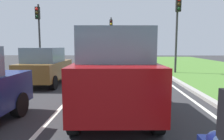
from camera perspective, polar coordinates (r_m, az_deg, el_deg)
ground_plane at (r=10.71m, az=-3.88°, el=-3.32°), size 60.00×60.00×0.00m
lane_line_center at (r=10.80m, az=-7.58°, el=-3.27°), size 0.12×32.00×0.01m
lane_line_right_edge at (r=10.97m, az=15.22°, el=-3.29°), size 0.12×32.00×0.01m
curb_right at (r=11.09m, az=17.74°, el=-2.97°), size 0.24×48.00×0.12m
car_suv_ahead at (r=5.73m, az=0.66°, el=-0.30°), size 2.11×4.57×2.28m
car_hatchback_far at (r=10.43m, az=-17.96°, el=0.98°), size 1.77×3.72×1.78m
traffic_light_near_right at (r=14.53m, az=17.71°, el=12.96°), size 0.32×0.50×5.23m
traffic_light_overhead_left at (r=16.90m, az=-19.73°, el=11.49°), size 0.32×0.50×4.99m
traffic_light_far_median at (r=22.53m, az=-0.26°, el=10.40°), size 0.32×0.50×4.91m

